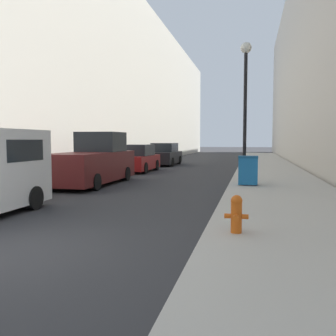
% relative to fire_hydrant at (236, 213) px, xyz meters
% --- Properties ---
extents(sidewalk_right, '(3.86, 60.00, 0.14)m').
position_rel_fire_hydrant_xyz_m(sidewalk_right, '(1.32, 16.27, -0.44)').
color(sidewalk_right, '#ADA89E').
rests_on(sidewalk_right, ground).
extents(building_left_glass, '(12.00, 60.00, 12.88)m').
position_rel_fire_hydrant_xyz_m(building_left_glass, '(-14.10, 24.27, 5.93)').
color(building_left_glass, beige).
rests_on(building_left_glass, ground).
extents(fire_hydrant, '(0.44, 0.33, 0.71)m').
position_rel_fire_hydrant_xyz_m(fire_hydrant, '(0.00, 0.00, 0.00)').
color(fire_hydrant, '#D15614').
rests_on(fire_hydrant, sidewalk_right).
extents(trash_bin, '(0.74, 0.68, 1.12)m').
position_rel_fire_hydrant_xyz_m(trash_bin, '(0.13, 7.72, 0.20)').
color(trash_bin, '#19609E').
rests_on(trash_bin, sidewalk_right).
extents(lamppost, '(0.48, 0.48, 5.96)m').
position_rel_fire_hydrant_xyz_m(lamppost, '(-0.06, 9.88, 3.45)').
color(lamppost, black).
rests_on(lamppost, sidewalk_right).
extents(pickup_truck, '(2.01, 5.57, 2.22)m').
position_rel_fire_hydrant_xyz_m(pickup_truck, '(-6.25, 7.72, 0.42)').
color(pickup_truck, '#561919').
rests_on(pickup_truck, ground).
extents(parked_sedan_near, '(1.82, 4.19, 1.61)m').
position_rel_fire_hydrant_xyz_m(parked_sedan_near, '(-6.35, 14.23, 0.23)').
color(parked_sedan_near, maroon).
rests_on(parked_sedan_near, ground).
extents(parked_sedan_far, '(1.90, 4.64, 1.65)m').
position_rel_fire_hydrant_xyz_m(parked_sedan_far, '(-6.13, 20.33, 0.25)').
color(parked_sedan_far, black).
rests_on(parked_sedan_far, ground).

